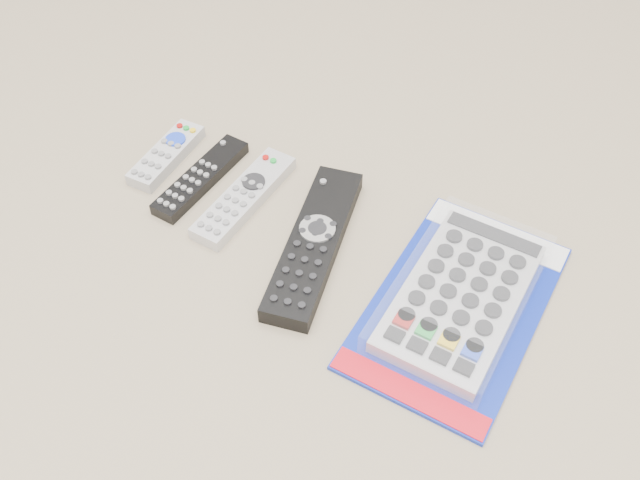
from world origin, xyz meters
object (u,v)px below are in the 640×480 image
at_px(remote_small_grey, 166,155).
at_px(jumbo_remote_packaged, 461,296).
at_px(remote_silver_dvd, 244,197).
at_px(remote_large_black, 314,244).
at_px(remote_slim_black, 200,178).

distance_m(remote_small_grey, jumbo_remote_packaged, 0.46).
bearing_deg(remote_silver_dvd, remote_large_black, -10.70).
bearing_deg(jumbo_remote_packaged, remote_large_black, -176.17).
bearing_deg(remote_silver_dvd, remote_small_grey, 175.30).
distance_m(remote_silver_dvd, remote_large_black, 0.13).
height_order(remote_small_grey, remote_slim_black, remote_small_grey).
height_order(remote_large_black, jumbo_remote_packaged, jumbo_remote_packaged).
bearing_deg(remote_silver_dvd, jumbo_remote_packaged, -1.22).
xyz_separation_m(remote_silver_dvd, remote_large_black, (0.12, -0.03, 0.00)).
xyz_separation_m(remote_slim_black, jumbo_remote_packaged, (0.38, -0.04, 0.01)).
height_order(remote_small_grey, jumbo_remote_packaged, jumbo_remote_packaged).
distance_m(remote_large_black, jumbo_remote_packaged, 0.19).
distance_m(remote_slim_black, jumbo_remote_packaged, 0.39).
distance_m(remote_small_grey, remote_large_black, 0.27).
relative_size(remote_slim_black, jumbo_remote_packaged, 0.55).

